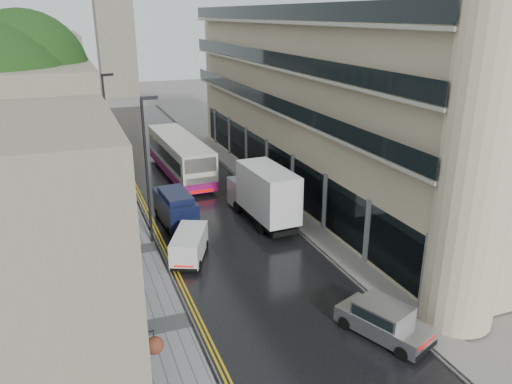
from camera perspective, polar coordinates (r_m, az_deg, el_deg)
road at (r=39.75m, az=-6.91°, el=-0.39°), size 9.00×85.00×0.02m
left_sidewalk at (r=38.86m, az=-15.29°, el=-1.37°), size 2.70×85.00×0.12m
right_sidewalk at (r=41.27m, az=0.36°, el=0.60°), size 1.80×85.00×0.12m
old_shop_row at (r=39.55m, az=-21.69°, el=7.29°), size 4.50×56.00×12.00m
modern_block at (r=40.25m, az=7.79°, el=10.14°), size 8.00×40.00×14.00m
tree_far at (r=42.59m, az=-25.47°, el=7.89°), size 9.24×9.24×12.46m
cream_bus at (r=40.92m, az=-9.19°, el=2.62°), size 3.32×12.58×3.40m
white_lorry at (r=31.96m, az=0.44°, el=-1.47°), size 2.70×7.75×4.01m
silver_hatchback at (r=22.24m, az=16.48°, el=-16.25°), size 3.26×4.56×1.57m
white_van at (r=28.41m, az=-9.59°, el=-7.14°), size 3.02×4.10×1.70m
navy_van at (r=32.45m, az=-9.93°, el=-2.91°), size 2.18×4.93×2.47m
pedestrian at (r=30.94m, az=-14.58°, el=-4.72°), size 0.80×0.60×1.98m
lamp_post_near at (r=30.41m, az=-12.36°, el=2.11°), size 1.02×0.28×8.99m
lamp_post_far at (r=43.23m, az=-16.61°, el=6.87°), size 1.02×0.55×8.89m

